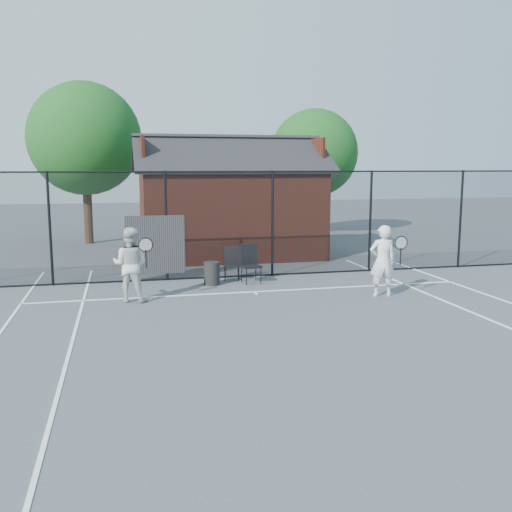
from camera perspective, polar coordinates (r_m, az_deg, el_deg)
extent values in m
plane|color=#4A4F54|center=(11.49, 3.22, -6.79)|extent=(80.00, 80.00, 0.00)
cube|color=white|center=(14.30, -0.19, -3.59)|extent=(11.00, 0.06, 0.01)
cube|color=white|center=(9.20, -18.76, -11.30)|extent=(0.06, 18.00, 0.01)
cube|color=white|center=(14.16, -0.05, -3.72)|extent=(0.06, 0.30, 0.01)
cylinder|color=black|center=(15.79, -19.91, 2.56)|extent=(0.07, 0.07, 3.00)
cylinder|color=black|center=(15.73, -8.98, 2.96)|extent=(0.07, 0.07, 3.00)
cylinder|color=black|center=(16.23, 1.66, 3.25)|extent=(0.07, 0.07, 3.00)
cylinder|color=black|center=(17.24, 11.35, 3.41)|extent=(0.07, 0.07, 3.00)
cylinder|color=black|center=(18.69, 19.77, 3.48)|extent=(0.07, 0.07, 3.00)
cylinder|color=black|center=(15.92, -1.84, 8.44)|extent=(22.00, 0.04, 0.04)
cylinder|color=black|center=(16.21, -1.79, -2.01)|extent=(22.00, 0.04, 0.04)
cube|color=black|center=(16.00, -1.81, 3.16)|extent=(22.00, 3.00, 0.01)
cube|color=black|center=(15.75, -10.02, 1.11)|extent=(1.60, 0.04, 1.60)
cube|color=#602617|center=(20.00, -2.69, 4.32)|extent=(6.00, 4.00, 3.00)
cube|color=black|center=(18.96, -2.17, 10.22)|extent=(6.50, 2.36, 1.32)
cube|color=black|center=(20.93, -3.24, 10.09)|extent=(6.50, 2.36, 1.32)
cube|color=#602617|center=(19.62, -11.37, 10.01)|extent=(0.10, 2.80, 1.06)
cube|color=#602617|center=(20.69, 5.45, 10.08)|extent=(0.10, 2.80, 1.06)
cylinder|color=#301E13|center=(24.21, -16.45, 4.21)|extent=(0.36, 0.36, 2.52)
sphere|color=#144816|center=(24.16, -16.76, 11.17)|extent=(4.48, 4.48, 4.48)
cylinder|color=#301E13|center=(26.63, 5.77, 4.62)|extent=(0.36, 0.36, 2.23)
sphere|color=#144816|center=(26.56, 5.86, 10.23)|extent=(3.97, 3.97, 3.97)
imported|color=white|center=(14.04, 12.53, -0.47)|extent=(0.68, 0.50, 1.73)
torus|color=black|center=(13.80, 14.30, 1.28)|extent=(0.34, 0.03, 0.34)
cylinder|color=black|center=(13.84, 14.25, -0.04)|extent=(0.03, 0.03, 0.42)
imported|color=silver|center=(13.50, -12.46, -0.84)|extent=(1.02, 0.90, 1.73)
torus|color=black|center=(13.09, -10.99, 1.11)|extent=(0.34, 0.03, 0.34)
cylinder|color=black|center=(13.14, -10.95, -0.29)|extent=(0.03, 0.03, 0.42)
cube|color=black|center=(15.70, -2.43, -0.81)|extent=(0.54, 0.55, 0.91)
cube|color=black|center=(15.30, -0.48, -0.85)|extent=(0.54, 0.56, 1.02)
cylinder|color=black|center=(15.14, -4.45, -1.75)|extent=(0.43, 0.43, 0.62)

